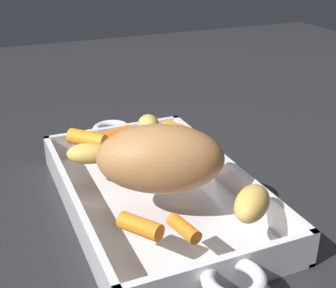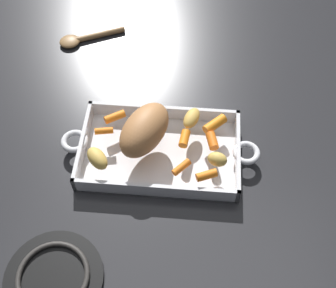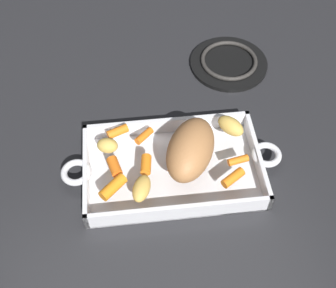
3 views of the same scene
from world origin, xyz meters
TOP-DOWN VIEW (x-y plane):
  - ground_plane at (0.00, 0.00)m, footprint 2.12×2.12m
  - roasting_dish at (0.00, 0.00)m, footprint 0.47×0.23m
  - pork_roast at (-0.03, 0.01)m, footprint 0.15×0.18m
  - baby_carrot_center_left at (0.12, 0.01)m, footprint 0.03×0.04m
  - baby_carrot_long at (0.13, 0.06)m, footprint 0.06×0.06m
  - baby_carrot_northeast at (0.05, -0.06)m, footprint 0.04×0.04m
  - baby_carrot_northwest at (0.06, 0.01)m, footprint 0.03×0.04m
  - baby_carrot_center_right at (-0.13, 0.02)m, footprint 0.05×0.02m
  - baby_carrot_southeast at (-0.11, 0.06)m, footprint 0.05×0.04m
  - baby_carrot_short at (0.11, -0.08)m, footprint 0.05×0.04m
  - potato_corner at (-0.13, -0.06)m, footprint 0.07×0.07m
  - potato_golden_large at (0.13, -0.04)m, footprint 0.05×0.04m
  - potato_halved at (0.07, 0.07)m, footprint 0.05×0.07m
  - stove_burner_rear at (-0.18, -0.32)m, footprint 0.20×0.20m

SIDE VIEW (x-z plane):
  - ground_plane at x=0.00m, z-range 0.00..0.00m
  - stove_burner_rear at x=-0.18m, z-range 0.00..0.02m
  - roasting_dish at x=0.00m, z-range -0.01..0.04m
  - baby_carrot_center_right at x=-0.13m, z-range 0.05..0.06m
  - baby_carrot_northeast at x=0.05m, z-range 0.04..0.06m
  - baby_carrot_southeast at x=-0.11m, z-range 0.04..0.07m
  - baby_carrot_short at x=0.11m, z-range 0.05..0.06m
  - baby_carrot_northwest at x=0.06m, z-range 0.05..0.07m
  - baby_carrot_center_left at x=0.12m, z-range 0.05..0.07m
  - baby_carrot_long at x=0.13m, z-range 0.05..0.07m
  - potato_halved at x=0.07m, z-range 0.05..0.07m
  - potato_golden_large at x=0.13m, z-range 0.05..0.08m
  - potato_corner at x=-0.13m, z-range 0.05..0.08m
  - pork_roast at x=-0.03m, z-range 0.05..0.13m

